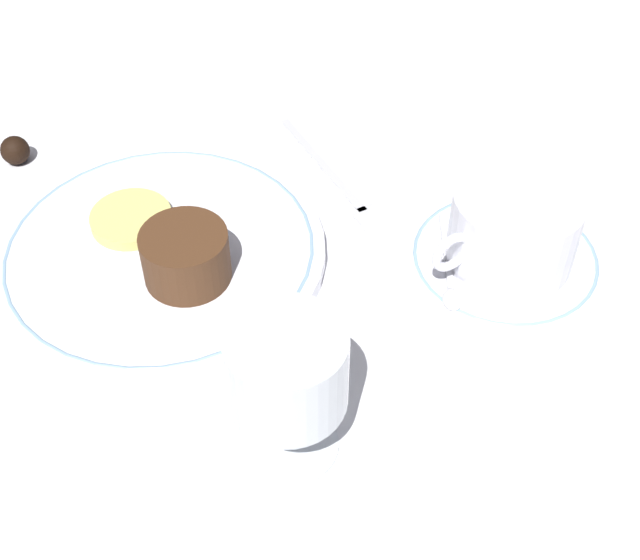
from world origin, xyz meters
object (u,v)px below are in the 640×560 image
object	(u,v)px
dinner_plate	(161,253)
fork	(348,193)
coffee_cup	(514,227)
dessert_cake	(186,256)
wine_glass	(287,377)

from	to	relation	value
dinner_plate	fork	distance (m)	0.17
coffee_cup	dessert_cake	distance (m)	0.25
dessert_cake	fork	bearing A→B (deg)	-168.98
fork	dinner_plate	bearing A→B (deg)	-2.54
wine_glass	coffee_cup	bearing A→B (deg)	-165.26
wine_glass	fork	distance (m)	0.27
dinner_plate	dessert_cake	distance (m)	0.05
dinner_plate	wine_glass	xyz separation A→B (m)	(-0.00, 0.21, 0.07)
dinner_plate	fork	xyz separation A→B (m)	(-0.17, 0.01, -0.01)
dinner_plate	wine_glass	size ratio (longest dim) A/B	2.38
dinner_plate	coffee_cup	world-z (taller)	coffee_cup
fork	coffee_cup	bearing A→B (deg)	114.95
wine_glass	dinner_plate	bearing A→B (deg)	-88.66
wine_glass	fork	bearing A→B (deg)	-130.05
dessert_cake	coffee_cup	bearing A→B (deg)	155.23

